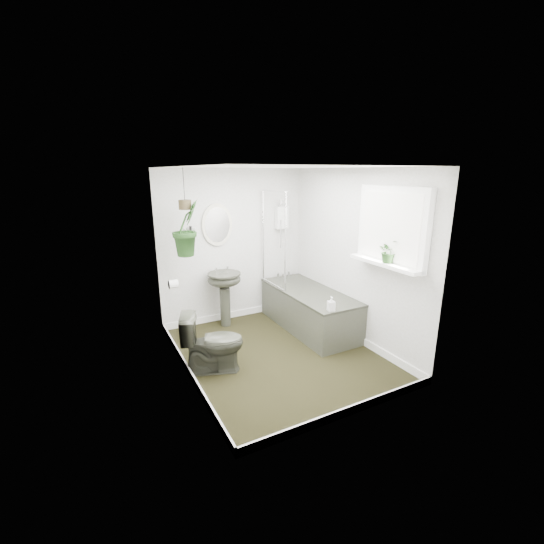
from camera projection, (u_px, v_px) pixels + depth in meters
name	position (u px, v px, depth m)	size (l,w,h in m)	color
floor	(277.00, 354.00, 4.66)	(2.30, 2.80, 0.02)	black
ceiling	(278.00, 166.00, 4.04)	(2.30, 2.80, 0.02)	white
wall_back	(234.00, 246.00, 5.55)	(2.30, 0.02, 2.30)	silver
wall_front	(356.00, 304.00, 3.14)	(2.30, 0.02, 2.30)	silver
wall_left	(181.00, 280.00, 3.83)	(0.02, 2.80, 2.30)	silver
wall_right	(354.00, 257.00, 4.87)	(0.02, 2.80, 2.30)	silver
skirting	(277.00, 350.00, 4.64)	(2.30, 2.80, 0.10)	white
bathtub	(309.00, 309.00, 5.36)	(0.72, 1.72, 0.58)	#2F3127
bath_screen	(274.00, 240.00, 5.37)	(0.04, 0.72, 1.40)	silver
shower_box	(282.00, 217.00, 5.74)	(0.20, 0.10, 0.35)	white
oval_mirror	(217.00, 225.00, 5.30)	(0.46, 0.03, 0.62)	beige
wall_sconce	(191.00, 234.00, 5.14)	(0.04, 0.04, 0.22)	black
toilet_roll_holder	(173.00, 284.00, 4.52)	(0.11, 0.11, 0.11)	white
window_recess	(392.00, 227.00, 4.11)	(0.08, 1.00, 0.90)	white
window_sill	(384.00, 263.00, 4.19)	(0.18, 1.00, 0.04)	white
window_blinds	(389.00, 227.00, 4.09)	(0.01, 0.86, 0.76)	white
toilet	(213.00, 342.00, 4.18)	(0.40, 0.70, 0.71)	#2F3127
pedestal_sink	(225.00, 299.00, 5.41)	(0.48, 0.41, 0.83)	#2F3127
sill_plant	(389.00, 251.00, 4.11)	(0.24, 0.21, 0.27)	black
hanging_plant	(186.00, 228.00, 4.68)	(0.39, 0.32, 0.72)	black
soap_bottle	(331.00, 304.00, 4.50)	(0.08, 0.08, 0.18)	black
hanging_pot	(185.00, 205.00, 4.60)	(0.16, 0.16, 0.12)	#362D1A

